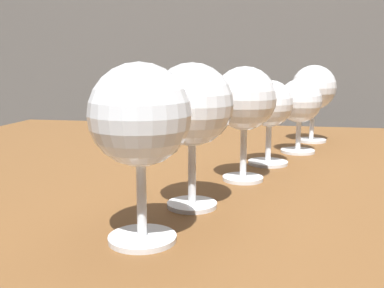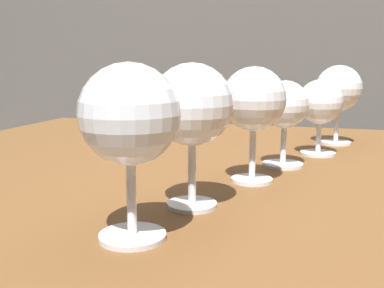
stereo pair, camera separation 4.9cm
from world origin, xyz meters
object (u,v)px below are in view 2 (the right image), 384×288
wine_glass_rose (130,118)px  wine_glass_port (339,90)px  wine_glass_merlot (192,108)px  wine_glass_white (285,107)px  wine_glass_amber (320,104)px  wine_glass_pinot (254,101)px

wine_glass_rose → wine_glass_port: size_ratio=1.03×
wine_glass_merlot → wine_glass_port: (0.16, 0.47, -0.00)m
wine_glass_white → wine_glass_amber: bearing=64.4°
wine_glass_rose → wine_glass_port: wine_glass_rose is taller
wine_glass_amber → wine_glass_rose: bearing=-109.5°
wine_glass_white → wine_glass_amber: wine_glass_white is taller
wine_glass_pinot → wine_glass_port: same height
wine_glass_white → wine_glass_merlot: bearing=-108.9°
wine_glass_merlot → wine_glass_amber: (0.13, 0.34, -0.02)m
wine_glass_white → wine_glass_amber: (0.05, 0.11, -0.00)m
wine_glass_pinot → wine_glass_white: size_ratio=1.16×
wine_glass_merlot → wine_glass_white: bearing=71.1°
wine_glass_merlot → wine_glass_rose: bearing=-104.2°
wine_glass_rose → wine_glass_merlot: bearing=75.8°
wine_glass_merlot → wine_glass_port: 0.49m
wine_glass_merlot → wine_glass_white: (0.08, 0.23, -0.02)m
wine_glass_pinot → wine_glass_merlot: bearing=-110.6°
wine_glass_pinot → wine_glass_amber: bearing=68.6°
wine_glass_merlot → wine_glass_amber: size_ratio=1.21×
wine_glass_pinot → wine_glass_white: bearing=73.2°
wine_glass_pinot → wine_glass_amber: (0.08, 0.21, -0.02)m
wine_glass_amber → wine_glass_port: size_ratio=0.85×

